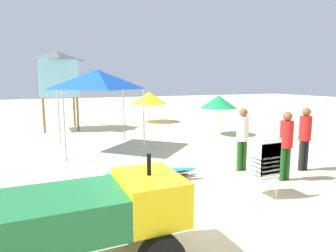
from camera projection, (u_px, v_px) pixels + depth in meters
name	position (u px, v px, depth m)	size (l,w,h in m)	color
ground	(180.00, 219.00, 5.35)	(80.00, 80.00, 0.00)	beige
utility_cart	(90.00, 214.00, 3.77)	(2.55, 1.28, 1.50)	#1E6B38
stacked_plastic_chairs	(266.00, 163.00, 6.26)	(0.48, 0.48, 1.29)	white
surfboard_pile	(151.00, 174.00, 7.39)	(2.51, 0.84, 0.32)	red
lifeguard_near_left	(305.00, 135.00, 8.12)	(0.32, 0.32, 1.75)	black
lifeguard_near_right	(286.00, 141.00, 7.30)	(0.32, 0.32, 1.73)	#194C19
lifeguard_far_right	(243.00, 135.00, 8.11)	(0.32, 0.32, 1.74)	#194C19
popup_canopy	(97.00, 80.00, 10.45)	(2.60, 2.60, 2.87)	#B2B2B7
lifeguard_tower	(58.00, 74.00, 14.80)	(1.98, 1.98, 3.94)	olive
beach_umbrella_left	(219.00, 102.00, 13.49)	(1.66, 1.66, 1.82)	beige
beach_umbrella_mid	(149.00, 98.00, 17.78)	(2.13, 2.13, 1.83)	beige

